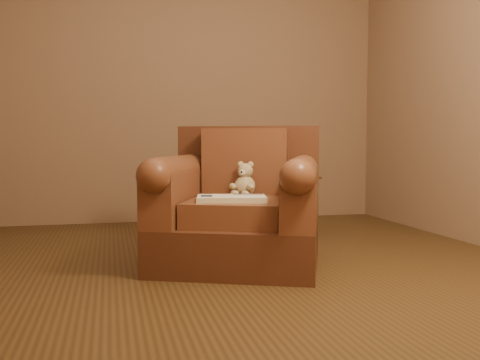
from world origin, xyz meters
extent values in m
plane|color=#4F361B|center=(0.00, 0.00, 0.00)|extent=(4.00, 4.00, 0.00)
cube|color=#93725A|center=(0.00, 2.00, 1.35)|extent=(4.00, 0.02, 2.70)
cube|color=#522C1B|center=(0.06, -0.06, 0.14)|extent=(1.30, 1.27, 0.28)
cube|color=#522C1B|center=(0.22, 0.34, 0.59)|extent=(0.96, 0.48, 0.62)
cube|color=brown|center=(0.04, -0.10, 0.36)|extent=(0.81, 0.87, 0.15)
cube|color=brown|center=(0.17, 0.22, 0.66)|extent=(0.60, 0.38, 0.45)
cube|color=brown|center=(-0.33, 0.05, 0.44)|extent=(0.52, 0.86, 0.32)
cube|color=brown|center=(0.41, -0.26, 0.44)|extent=(0.52, 0.86, 0.32)
cylinder|color=brown|center=(-0.33, 0.05, 0.60)|extent=(0.52, 0.86, 0.20)
cylinder|color=brown|center=(0.41, -0.26, 0.60)|extent=(0.52, 0.86, 0.20)
ellipsoid|color=#C3AD88|center=(0.13, 0.06, 0.50)|extent=(0.14, 0.12, 0.14)
sphere|color=#C3AD88|center=(0.14, 0.07, 0.60)|extent=(0.10, 0.10, 0.10)
ellipsoid|color=#C3AD88|center=(0.11, 0.10, 0.64)|extent=(0.04, 0.02, 0.04)
ellipsoid|color=#C3AD88|center=(0.17, 0.05, 0.64)|extent=(0.04, 0.02, 0.04)
ellipsoid|color=beige|center=(0.11, 0.03, 0.59)|extent=(0.05, 0.03, 0.04)
sphere|color=black|center=(0.10, 0.02, 0.60)|extent=(0.01, 0.01, 0.01)
ellipsoid|color=#C3AD88|center=(0.05, 0.06, 0.50)|extent=(0.05, 0.09, 0.05)
ellipsoid|color=#C3AD88|center=(0.15, -0.02, 0.50)|extent=(0.05, 0.09, 0.05)
ellipsoid|color=#C3AD88|center=(0.05, 0.02, 0.46)|extent=(0.05, 0.09, 0.05)
ellipsoid|color=#C3AD88|center=(0.11, -0.03, 0.46)|extent=(0.05, 0.09, 0.05)
cube|color=beige|center=(-0.02, -0.21, 0.45)|extent=(0.46, 0.33, 0.03)
cube|color=white|center=(-0.12, -0.19, 0.46)|extent=(0.25, 0.29, 0.00)
cube|color=white|center=(0.08, -0.23, 0.46)|extent=(0.25, 0.29, 0.00)
cube|color=beige|center=(-0.02, -0.21, 0.46)|extent=(0.06, 0.25, 0.00)
cube|color=#0F1638|center=(-0.17, -0.18, 0.47)|extent=(0.08, 0.10, 0.00)
cube|color=slate|center=(0.10, -0.15, 0.47)|extent=(0.20, 0.09, 0.00)
cylinder|color=gold|center=(0.83, 0.90, 0.01)|extent=(0.29, 0.29, 0.02)
cylinder|color=gold|center=(0.83, 0.90, 0.25)|extent=(0.03, 0.03, 0.47)
cylinder|color=gold|center=(0.83, 0.90, 0.49)|extent=(0.36, 0.36, 0.02)
cylinder|color=gold|center=(0.83, 0.90, 0.48)|extent=(0.03, 0.03, 0.02)
camera|label=1|loc=(-0.74, -3.36, 0.79)|focal=40.00mm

